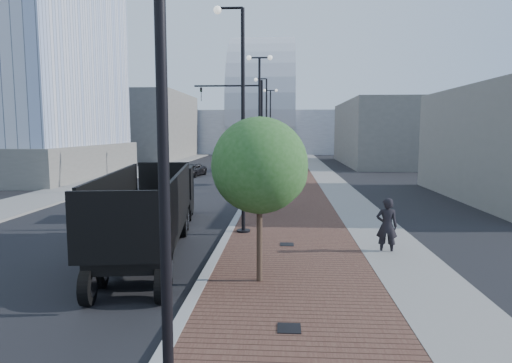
# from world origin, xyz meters

# --- Properties ---
(ground) EXTENTS (220.00, 220.00, 0.00)m
(ground) POSITION_xyz_m (0.00, 0.00, 0.00)
(ground) COLOR black
(sidewalk) EXTENTS (7.00, 140.00, 0.12)m
(sidewalk) POSITION_xyz_m (3.50, 40.00, 0.06)
(sidewalk) COLOR #4C2D23
(sidewalk) RESTS_ON ground
(concrete_strip) EXTENTS (2.40, 140.00, 0.13)m
(concrete_strip) POSITION_xyz_m (6.20, 40.00, 0.07)
(concrete_strip) COLOR slate
(concrete_strip) RESTS_ON ground
(curb) EXTENTS (0.30, 140.00, 0.14)m
(curb) POSITION_xyz_m (0.00, 40.00, 0.07)
(curb) COLOR gray
(curb) RESTS_ON ground
(west_sidewalk) EXTENTS (4.00, 140.00, 0.12)m
(west_sidewalk) POSITION_xyz_m (-13.00, 40.00, 0.06)
(west_sidewalk) COLOR slate
(west_sidewalk) RESTS_ON ground
(dump_truck) EXTENTS (4.03, 13.47, 2.96)m
(dump_truck) POSITION_xyz_m (-2.77, 9.81, 1.25)
(dump_truck) COLOR black
(dump_truck) RESTS_ON ground
(white_sedan) EXTENTS (2.88, 4.28, 1.33)m
(white_sedan) POSITION_xyz_m (-4.66, 7.96, 0.67)
(white_sedan) COLOR white
(white_sedan) RESTS_ON ground
(dark_car_mid) EXTENTS (2.63, 4.52, 1.18)m
(dark_car_mid) POSITION_xyz_m (-6.58, 33.44, 0.59)
(dark_car_mid) COLOR black
(dark_car_mid) RESTS_ON ground
(dark_car_far) EXTENTS (3.53, 5.47, 1.48)m
(dark_car_far) POSITION_xyz_m (-3.68, 49.76, 0.74)
(dark_car_far) COLOR black
(dark_car_far) RESTS_ON ground
(pedestrian) EXTENTS (0.80, 0.59, 2.00)m
(pedestrian) POSITION_xyz_m (5.86, 7.37, 1.00)
(pedestrian) COLOR black
(pedestrian) RESTS_ON ground
(streetlight_0) EXTENTS (1.72, 0.56, 9.28)m
(streetlight_0) POSITION_xyz_m (0.60, -2.00, 4.82)
(streetlight_0) COLOR black
(streetlight_0) RESTS_ON ground
(streetlight_1) EXTENTS (1.44, 0.56, 9.21)m
(streetlight_1) POSITION_xyz_m (0.49, 10.00, 4.34)
(streetlight_1) COLOR black
(streetlight_1) RESTS_ON ground
(streetlight_2) EXTENTS (1.72, 0.56, 9.28)m
(streetlight_2) POSITION_xyz_m (0.60, 22.00, 4.82)
(streetlight_2) COLOR black
(streetlight_2) RESTS_ON ground
(streetlight_3) EXTENTS (1.44, 0.56, 9.21)m
(streetlight_3) POSITION_xyz_m (0.49, 34.00, 4.34)
(streetlight_3) COLOR black
(streetlight_3) RESTS_ON ground
(streetlight_4) EXTENTS (1.72, 0.56, 9.28)m
(streetlight_4) POSITION_xyz_m (0.60, 46.00, 4.82)
(streetlight_4) COLOR black
(streetlight_4) RESTS_ON ground
(traffic_mast) EXTENTS (5.09, 0.20, 8.00)m
(traffic_mast) POSITION_xyz_m (-0.30, 25.00, 4.98)
(traffic_mast) COLOR black
(traffic_mast) RESTS_ON ground
(tree_0) EXTENTS (2.65, 2.65, 4.69)m
(tree_0) POSITION_xyz_m (1.65, 4.02, 3.36)
(tree_0) COLOR #382619
(tree_0) RESTS_ON ground
(tree_1) EXTENTS (2.25, 2.17, 4.84)m
(tree_1) POSITION_xyz_m (1.65, 15.02, 3.74)
(tree_1) COLOR #382619
(tree_1) RESTS_ON ground
(tree_2) EXTENTS (2.22, 2.15, 4.84)m
(tree_2) POSITION_xyz_m (1.65, 27.02, 3.75)
(tree_2) COLOR #382619
(tree_2) RESTS_ON ground
(tree_3) EXTENTS (2.61, 2.60, 4.81)m
(tree_3) POSITION_xyz_m (1.65, 39.02, 3.50)
(tree_3) COLOR #382619
(tree_3) RESTS_ON ground
(tower_podium) EXTENTS (19.00, 19.00, 3.00)m
(tower_podium) POSITION_xyz_m (-24.00, 32.00, 1.50)
(tower_podium) COLOR #5F5C55
(tower_podium) RESTS_ON ground
(convention_center) EXTENTS (50.00, 30.00, 50.00)m
(convention_center) POSITION_xyz_m (-2.00, 85.00, 6.00)
(convention_center) COLOR #9DA0A6
(convention_center) RESTS_ON ground
(commercial_block_nw) EXTENTS (14.00, 20.00, 10.00)m
(commercial_block_nw) POSITION_xyz_m (-20.00, 60.00, 5.00)
(commercial_block_nw) COLOR #64615A
(commercial_block_nw) RESTS_ON ground
(commercial_block_ne) EXTENTS (12.00, 22.00, 8.00)m
(commercial_block_ne) POSITION_xyz_m (16.00, 50.00, 4.00)
(commercial_block_ne) COLOR #615E57
(commercial_block_ne) RESTS_ON ground
(utility_cover_0) EXTENTS (0.50, 0.50, 0.02)m
(utility_cover_0) POSITION_xyz_m (2.40, 1.00, 0.13)
(utility_cover_0) COLOR black
(utility_cover_0) RESTS_ON sidewalk
(utility_cover_1) EXTENTS (0.50, 0.50, 0.02)m
(utility_cover_1) POSITION_xyz_m (2.40, 8.00, 0.13)
(utility_cover_1) COLOR black
(utility_cover_1) RESTS_ON sidewalk
(utility_cover_2) EXTENTS (0.50, 0.50, 0.02)m
(utility_cover_2) POSITION_xyz_m (2.40, 19.00, 0.13)
(utility_cover_2) COLOR black
(utility_cover_2) RESTS_ON sidewalk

